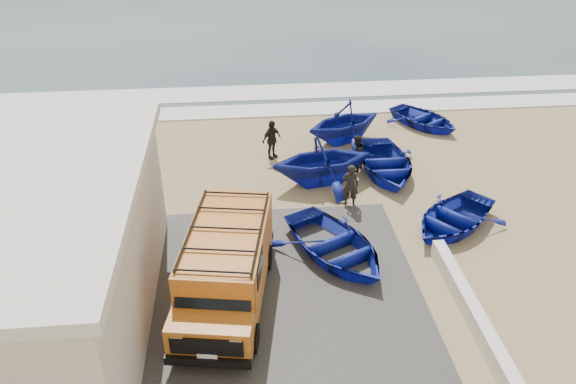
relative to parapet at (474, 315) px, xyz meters
name	(u,v)px	position (x,y,z in m)	size (l,w,h in m)	color
ground	(276,264)	(-5.00, 3.00, -0.28)	(160.00, 160.00, 0.00)	tan
slab	(209,313)	(-7.00, 1.00, -0.25)	(12.00, 10.00, 0.05)	#42403D
surf_line	(257,111)	(-5.00, 15.00, -0.25)	(180.00, 1.60, 0.06)	white
surf_wash	(255,93)	(-5.00, 17.50, -0.26)	(180.00, 2.20, 0.04)	white
parapet	(474,315)	(0.00, 0.00, 0.00)	(0.35, 6.00, 0.55)	silver
van	(226,264)	(-6.46, 1.56, 0.93)	(2.90, 5.51, 2.25)	orange
boat_near_left	(335,245)	(-3.17, 3.18, 0.16)	(2.98, 4.17, 0.86)	#14229D
boat_near_right	(453,218)	(0.99, 4.41, 0.11)	(2.67, 3.74, 0.77)	#14229D
boat_mid_left	(322,159)	(-2.91, 7.78, 0.73)	(3.28, 3.80, 2.00)	#14229D
boat_mid_right	(385,163)	(-0.33, 8.33, 0.15)	(2.95, 4.14, 0.86)	#14229D
boat_far_left	(344,122)	(-1.44, 11.29, 0.66)	(3.05, 3.54, 1.86)	#14229D
boat_far_right	(424,119)	(2.53, 12.54, 0.09)	(2.48, 3.48, 0.72)	#14229D
fisherman_front	(350,185)	(-2.15, 6.15, 0.53)	(0.58, 0.38, 1.60)	black
fisherman_middle	(356,154)	(-1.44, 8.62, 0.48)	(0.73, 0.57, 1.50)	black
fisherman_back	(272,140)	(-4.64, 10.04, 0.54)	(0.96, 0.40, 1.64)	black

